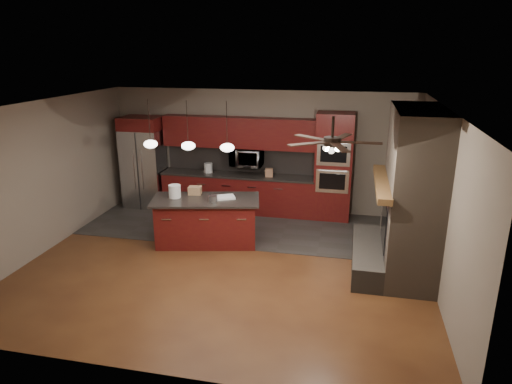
% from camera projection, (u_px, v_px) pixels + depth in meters
% --- Properties ---
extents(ground, '(7.00, 7.00, 0.00)m').
position_uv_depth(ground, '(227.00, 263.00, 8.21)').
color(ground, brown).
rests_on(ground, ground).
extents(ceiling, '(7.00, 6.00, 0.02)m').
position_uv_depth(ceiling, '(223.00, 106.00, 7.36)').
color(ceiling, white).
rests_on(ceiling, back_wall).
extents(back_wall, '(7.00, 0.02, 2.80)m').
position_uv_depth(back_wall, '(261.00, 151.00, 10.58)').
color(back_wall, slate).
rests_on(back_wall, ground).
extents(right_wall, '(0.02, 6.00, 2.80)m').
position_uv_depth(right_wall, '(442.00, 203.00, 7.08)').
color(right_wall, slate).
rests_on(right_wall, ground).
extents(left_wall, '(0.02, 6.00, 2.80)m').
position_uv_depth(left_wall, '(44.00, 177.00, 8.49)').
color(left_wall, slate).
rests_on(left_wall, ground).
extents(slate_tile_patch, '(7.00, 2.40, 0.01)m').
position_uv_depth(slate_tile_patch, '(249.00, 226.00, 9.89)').
color(slate_tile_patch, '#302D2B').
rests_on(slate_tile_patch, ground).
extents(fireplace_column, '(1.30, 2.10, 2.80)m').
position_uv_depth(fireplace_column, '(408.00, 199.00, 7.58)').
color(fireplace_column, brown).
rests_on(fireplace_column, ground).
extents(back_cabinetry, '(3.59, 0.64, 2.20)m').
position_uv_depth(back_cabinetry, '(238.00, 174.00, 10.59)').
color(back_cabinetry, '#571610').
rests_on(back_cabinetry, ground).
extents(oven_tower, '(0.80, 0.63, 2.38)m').
position_uv_depth(oven_tower, '(333.00, 167.00, 10.02)').
color(oven_tower, '#571610').
rests_on(oven_tower, ground).
extents(microwave, '(0.73, 0.41, 0.50)m').
position_uv_depth(microwave, '(247.00, 157.00, 10.43)').
color(microwave, silver).
rests_on(microwave, back_cabinetry).
extents(refrigerator, '(0.93, 0.75, 2.17)m').
position_uv_depth(refrigerator, '(144.00, 162.00, 10.88)').
color(refrigerator, silver).
rests_on(refrigerator, ground).
extents(kitchen_island, '(2.20, 1.35, 0.92)m').
position_uv_depth(kitchen_island, '(206.00, 221.00, 8.91)').
color(kitchen_island, '#571610').
rests_on(kitchen_island, ground).
extents(white_bucket, '(0.26, 0.26, 0.25)m').
position_uv_depth(white_bucket, '(175.00, 191.00, 8.82)').
color(white_bucket, white).
rests_on(white_bucket, kitchen_island).
extents(paint_can, '(0.22, 0.22, 0.11)m').
position_uv_depth(paint_can, '(213.00, 199.00, 8.61)').
color(paint_can, '#A2A3A7').
rests_on(paint_can, kitchen_island).
extents(paint_tray, '(0.46, 0.41, 0.04)m').
position_uv_depth(paint_tray, '(225.00, 197.00, 8.81)').
color(paint_tray, white).
rests_on(paint_tray, kitchen_island).
extents(cardboard_box, '(0.27, 0.21, 0.16)m').
position_uv_depth(cardboard_box, '(195.00, 190.00, 9.02)').
color(cardboard_box, '#97724D').
rests_on(cardboard_box, kitchen_island).
extents(counter_bucket, '(0.22, 0.22, 0.22)m').
position_uv_depth(counter_bucket, '(208.00, 168.00, 10.66)').
color(counter_bucket, silver).
rests_on(counter_bucket, back_cabinetry).
extents(counter_box, '(0.18, 0.15, 0.19)m').
position_uv_depth(counter_box, '(269.00, 173.00, 10.32)').
color(counter_box, '#9B6C50').
rests_on(counter_box, back_cabinetry).
extents(pendant_left, '(0.26, 0.26, 0.92)m').
position_uv_depth(pendant_left, '(151.00, 144.00, 8.60)').
color(pendant_left, black).
rests_on(pendant_left, ceiling).
extents(pendant_center, '(0.26, 0.26, 0.92)m').
position_uv_depth(pendant_center, '(188.00, 146.00, 8.45)').
color(pendant_center, black).
rests_on(pendant_center, ceiling).
extents(pendant_right, '(0.26, 0.26, 0.92)m').
position_uv_depth(pendant_right, '(227.00, 147.00, 8.30)').
color(pendant_right, black).
rests_on(pendant_right, ceiling).
extents(ceiling_fan, '(1.27, 1.33, 0.41)m').
position_uv_depth(ceiling_fan, '(332.00, 141.00, 6.36)').
color(ceiling_fan, black).
rests_on(ceiling_fan, ceiling).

